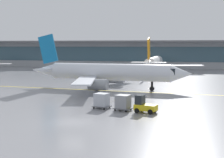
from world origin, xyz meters
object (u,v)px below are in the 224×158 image
at_px(taxiing_regional_jet, 108,73).
at_px(gate_airplane_1, 154,62).
at_px(baggage_tug, 144,105).
at_px(cargo_dolly_trailing, 102,100).
at_px(cargo_dolly_lead, 123,102).

bearing_deg(taxiing_regional_jet, gate_airplane_1, 87.70).
xyz_separation_m(gate_airplane_1, taxiing_regional_jet, (-5.19, -38.38, 0.03)).
bearing_deg(baggage_tug, cargo_dolly_trailing, 180.00).
bearing_deg(cargo_dolly_trailing, cargo_dolly_lead, -0.00).
xyz_separation_m(gate_airplane_1, cargo_dolly_lead, (0.95, -57.67, -1.97)).
bearing_deg(baggage_tug, gate_airplane_1, 109.73).
relative_size(taxiing_regional_jet, cargo_dolly_lead, 12.51).
distance_m(gate_airplane_1, cargo_dolly_lead, 57.71).
distance_m(gate_airplane_1, baggage_tug, 58.60).
relative_size(gate_airplane_1, baggage_tug, 10.54).
relative_size(gate_airplane_1, taxiing_regional_jet, 0.99).
height_order(taxiing_regional_jet, cargo_dolly_trailing, taxiing_regional_jet).
xyz_separation_m(taxiing_regional_jet, cargo_dolly_trailing, (3.23, -18.45, -2.01)).
relative_size(cargo_dolly_lead, cargo_dolly_trailing, 1.00).
distance_m(gate_airplane_1, cargo_dolly_trailing, 56.89).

